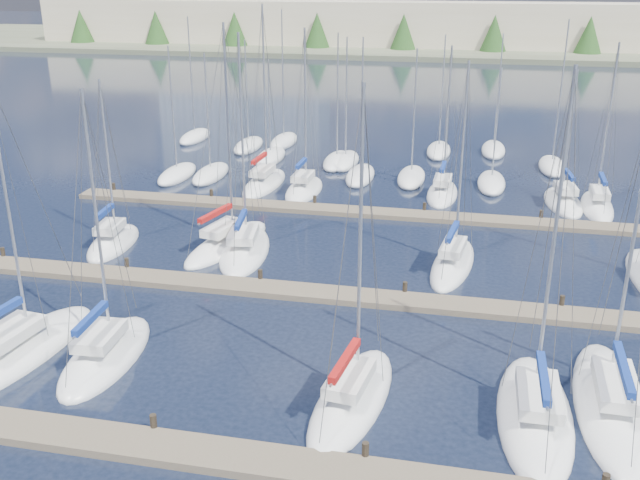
% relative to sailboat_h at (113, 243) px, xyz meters
% --- Properties ---
extents(ground, '(400.00, 400.00, 0.00)m').
position_rel_sailboat_h_xyz_m(ground, '(14.79, 39.37, -0.18)').
color(ground, '#181F31').
rests_on(ground, ground).
extents(dock_near, '(44.00, 1.93, 1.10)m').
position_rel_sailboat_h_xyz_m(dock_near, '(14.79, -18.61, -0.03)').
color(dock_near, '#6B5E4C').
rests_on(dock_near, ground).
extents(dock_mid, '(44.00, 1.93, 1.10)m').
position_rel_sailboat_h_xyz_m(dock_mid, '(14.79, -4.61, -0.03)').
color(dock_mid, '#6B5E4C').
rests_on(dock_mid, ground).
extents(dock_far, '(44.00, 1.93, 1.10)m').
position_rel_sailboat_h_xyz_m(dock_far, '(14.79, 9.39, -0.03)').
color(dock_far, '#6B5E4C').
rests_on(dock_far, ground).
extents(sailboat_h, '(3.08, 6.57, 11.05)m').
position_rel_sailboat_h_xyz_m(sailboat_h, '(0.00, 0.00, 0.00)').
color(sailboat_h, white).
rests_on(sailboat_h, ground).
extents(sailboat_e, '(2.91, 8.98, 14.15)m').
position_rel_sailboat_h_xyz_m(sailboat_e, '(24.84, -13.72, -0.00)').
color(sailboat_e, white).
rests_on(sailboat_e, ground).
extents(sailboat_n, '(2.75, 8.24, 14.69)m').
position_rel_sailboat_h_xyz_m(sailboat_n, '(5.61, 14.84, 0.01)').
color(sailboat_n, white).
rests_on(sailboat_n, ground).
extents(sailboat_f, '(3.11, 10.02, 13.99)m').
position_rel_sailboat_h_xyz_m(sailboat_f, '(27.84, -12.33, -0.01)').
color(sailboat_f, white).
rests_on(sailboat_f, ground).
extents(sailboat_j, '(4.12, 8.58, 13.81)m').
position_rel_sailboat_h_xyz_m(sailboat_j, '(8.52, 0.54, -0.00)').
color(sailboat_j, white).
rests_on(sailboat_j, ground).
extents(sailboat_r, '(2.47, 7.57, 12.47)m').
position_rel_sailboat_h_xyz_m(sailboat_r, '(31.03, 14.12, 0.01)').
color(sailboat_r, white).
rests_on(sailboat_r, ground).
extents(sailboat_c, '(3.23, 7.67, 12.67)m').
position_rel_sailboat_h_xyz_m(sailboat_c, '(6.34, -13.03, -0.00)').
color(sailboat_c, white).
rests_on(sailboat_c, ground).
extents(sailboat_q, '(3.12, 7.25, 10.52)m').
position_rel_sailboat_h_xyz_m(sailboat_q, '(28.71, 14.69, -0.01)').
color(sailboat_q, white).
rests_on(sailboat_q, ground).
extents(sailboat_o, '(2.59, 6.93, 13.12)m').
position_rel_sailboat_h_xyz_m(sailboat_o, '(9.16, 13.79, 0.01)').
color(sailboat_o, white).
rests_on(sailboat_o, ground).
extents(sailboat_b, '(4.20, 10.12, 13.35)m').
position_rel_sailboat_h_xyz_m(sailboat_b, '(2.32, -13.60, -0.01)').
color(sailboat_b, white).
rests_on(sailboat_b, ground).
extents(sailboat_k, '(3.22, 8.36, 12.51)m').
position_rel_sailboat_h_xyz_m(sailboat_k, '(21.14, 1.02, 0.01)').
color(sailboat_k, white).
rests_on(sailboat_k, ground).
extents(sailboat_p, '(2.51, 6.94, 11.93)m').
position_rel_sailboat_h_xyz_m(sailboat_p, '(19.82, 15.00, 0.01)').
color(sailboat_p, white).
rests_on(sailboat_p, ground).
extents(sailboat_i, '(4.46, 9.10, 14.27)m').
position_rel_sailboat_h_xyz_m(sailboat_i, '(7.09, 1.38, 0.01)').
color(sailboat_i, white).
rests_on(sailboat_i, ground).
extents(sailboat_d, '(3.62, 8.45, 13.41)m').
position_rel_sailboat_h_xyz_m(sailboat_d, '(17.71, -14.12, 0.00)').
color(sailboat_d, white).
rests_on(sailboat_d, ground).
extents(distant_boats, '(36.93, 20.75, 13.30)m').
position_rel_sailboat_h_xyz_m(distant_boats, '(10.45, 23.14, 0.11)').
color(distant_boats, '#9EA0A5').
rests_on(distant_boats, ground).
extents(shoreline, '(400.00, 60.00, 38.00)m').
position_rel_sailboat_h_xyz_m(shoreline, '(1.50, 129.14, 7.26)').
color(shoreline, '#666B51').
rests_on(shoreline, ground).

